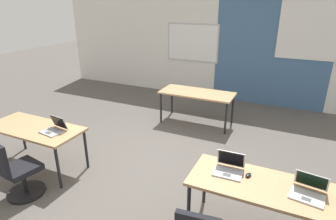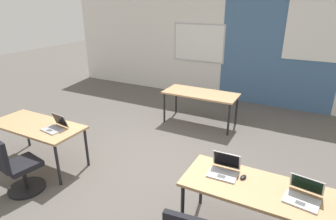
{
  "view_description": "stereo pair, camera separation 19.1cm",
  "coord_description": "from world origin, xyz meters",
  "px_view_note": "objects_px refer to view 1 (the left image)",
  "views": [
    {
      "loc": [
        1.9,
        -3.37,
        2.61
      ],
      "look_at": [
        0.12,
        0.44,
        0.95
      ],
      "focal_mm": 30.03,
      "sensor_mm": 36.0,
      "label": 1
    },
    {
      "loc": [
        2.07,
        -3.28,
        2.61
      ],
      "look_at": [
        0.12,
        0.44,
        0.95
      ],
      "focal_mm": 30.03,
      "sensor_mm": 36.0,
      "label": 2
    }
  ],
  "objects_px": {
    "mouse_near_right_inner": "(248,175)",
    "laptop_near_left_inner": "(54,128)",
    "desk_near_right": "(262,189)",
    "desk_far_center": "(197,95)",
    "laptop_near_right_inner": "(229,168)",
    "laptop_near_right_end": "(309,191)",
    "chair_near_left_inner": "(17,173)",
    "desk_near_left": "(35,130)"
  },
  "relations": [
    {
      "from": "laptop_near_right_end",
      "to": "laptop_near_right_inner",
      "type": "bearing_deg",
      "value": -176.23
    },
    {
      "from": "desk_near_right",
      "to": "laptop_near_right_inner",
      "type": "height_order",
      "value": "laptop_near_right_inner"
    },
    {
      "from": "desk_near_left",
      "to": "laptop_near_right_inner",
      "type": "height_order",
      "value": "laptop_near_right_inner"
    },
    {
      "from": "laptop_near_right_inner",
      "to": "mouse_near_right_inner",
      "type": "bearing_deg",
      "value": -1.33
    },
    {
      "from": "laptop_near_right_end",
      "to": "laptop_near_left_inner",
      "type": "relative_size",
      "value": 1.02
    },
    {
      "from": "laptop_near_right_inner",
      "to": "chair_near_left_inner",
      "type": "distance_m",
      "value": 2.87
    },
    {
      "from": "laptop_near_right_inner",
      "to": "chair_near_left_inner",
      "type": "relative_size",
      "value": 0.37
    },
    {
      "from": "laptop_near_right_inner",
      "to": "mouse_near_right_inner",
      "type": "xyz_separation_m",
      "value": [
        0.23,
        0.0,
        -0.03
      ]
    },
    {
      "from": "desk_near_right",
      "to": "chair_near_left_inner",
      "type": "relative_size",
      "value": 1.74
    },
    {
      "from": "desk_far_center",
      "to": "mouse_near_right_inner",
      "type": "bearing_deg",
      "value": -59.76
    },
    {
      "from": "desk_near_left",
      "to": "mouse_near_right_inner",
      "type": "distance_m",
      "value": 3.34
    },
    {
      "from": "desk_far_center",
      "to": "chair_near_left_inner",
      "type": "height_order",
      "value": "chair_near_left_inner"
    },
    {
      "from": "desk_near_right",
      "to": "laptop_near_right_inner",
      "type": "relative_size",
      "value": 4.72
    },
    {
      "from": "laptop_near_right_inner",
      "to": "laptop_near_right_end",
      "type": "relative_size",
      "value": 0.91
    },
    {
      "from": "desk_near_left",
      "to": "laptop_near_right_end",
      "type": "xyz_separation_m",
      "value": [
        3.95,
        0.01,
        0.11
      ]
    },
    {
      "from": "mouse_near_right_inner",
      "to": "laptop_near_right_inner",
      "type": "bearing_deg",
      "value": -179.53
    },
    {
      "from": "chair_near_left_inner",
      "to": "mouse_near_right_inner",
      "type": "bearing_deg",
      "value": -155.47
    },
    {
      "from": "chair_near_left_inner",
      "to": "laptop_near_left_inner",
      "type": "bearing_deg",
      "value": -83.49
    },
    {
      "from": "desk_near_left",
      "to": "desk_near_right",
      "type": "xyz_separation_m",
      "value": [
        3.5,
        0.0,
        0.0
      ]
    },
    {
      "from": "laptop_near_left_inner",
      "to": "laptop_near_right_inner",
      "type": "bearing_deg",
      "value": 9.14
    },
    {
      "from": "mouse_near_right_inner",
      "to": "laptop_near_left_inner",
      "type": "distance_m",
      "value": 2.92
    },
    {
      "from": "laptop_near_right_inner",
      "to": "chair_near_left_inner",
      "type": "xyz_separation_m",
      "value": [
        -2.74,
        -0.76,
        -0.39
      ]
    },
    {
      "from": "laptop_near_right_inner",
      "to": "laptop_near_right_end",
      "type": "bearing_deg",
      "value": -6.65
    },
    {
      "from": "desk_near_right",
      "to": "laptop_near_right_end",
      "type": "distance_m",
      "value": 0.47
    },
    {
      "from": "laptop_near_right_inner",
      "to": "laptop_near_right_end",
      "type": "height_order",
      "value": "laptop_near_right_inner"
    },
    {
      "from": "laptop_near_right_end",
      "to": "desk_near_right",
      "type": "bearing_deg",
      "value": -170.13
    },
    {
      "from": "laptop_near_right_inner",
      "to": "laptop_near_left_inner",
      "type": "distance_m",
      "value": 2.69
    },
    {
      "from": "desk_near_left",
      "to": "desk_far_center",
      "type": "relative_size",
      "value": 1.0
    },
    {
      "from": "laptop_near_right_end",
      "to": "chair_near_left_inner",
      "type": "xyz_separation_m",
      "value": [
        -3.58,
        -0.69,
        -0.39
      ]
    },
    {
      "from": "desk_near_right",
      "to": "laptop_near_right_end",
      "type": "xyz_separation_m",
      "value": [
        0.45,
        0.01,
        0.11
      ]
    },
    {
      "from": "mouse_near_right_inner",
      "to": "chair_near_left_inner",
      "type": "relative_size",
      "value": 0.12
    },
    {
      "from": "chair_near_left_inner",
      "to": "laptop_near_right_end",
      "type": "bearing_deg",
      "value": -159.03
    },
    {
      "from": "laptop_near_right_inner",
      "to": "laptop_near_right_end",
      "type": "distance_m",
      "value": 0.85
    },
    {
      "from": "desk_near_right",
      "to": "desk_far_center",
      "type": "height_order",
      "value": "same"
    },
    {
      "from": "desk_near_left",
      "to": "desk_near_right",
      "type": "bearing_deg",
      "value": 0.0
    },
    {
      "from": "desk_near_left",
      "to": "chair_near_left_inner",
      "type": "bearing_deg",
      "value": -61.48
    },
    {
      "from": "desk_far_center",
      "to": "laptop_near_left_inner",
      "type": "distance_m",
      "value": 3.09
    },
    {
      "from": "desk_far_center",
      "to": "laptop_near_left_inner",
      "type": "height_order",
      "value": "laptop_near_left_inner"
    },
    {
      "from": "desk_near_left",
      "to": "mouse_near_right_inner",
      "type": "height_order",
      "value": "mouse_near_right_inner"
    },
    {
      "from": "desk_far_center",
      "to": "desk_near_right",
      "type": "bearing_deg",
      "value": -57.99
    },
    {
      "from": "desk_near_right",
      "to": "laptop_near_right_inner",
      "type": "xyz_separation_m",
      "value": [
        -0.4,
        0.08,
        0.11
      ]
    },
    {
      "from": "laptop_near_right_end",
      "to": "desk_far_center",
      "type": "bearing_deg",
      "value": 136.92
    }
  ]
}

